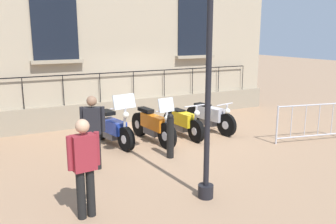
% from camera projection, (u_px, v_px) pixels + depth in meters
% --- Properties ---
extents(ground_plane, '(60.00, 60.00, 0.00)m').
position_uv_depth(ground_plane, '(160.00, 136.00, 10.39)').
color(ground_plane, '#9E7A5B').
extents(building_facade, '(0.82, 10.92, 7.40)m').
position_uv_depth(building_facade, '(127.00, 12.00, 11.68)').
color(building_facade, tan).
rests_on(building_facade, ground_plane).
extents(motorcycle_blue, '(1.94, 0.74, 1.45)m').
position_uv_depth(motorcycle_blue, '(113.00, 129.00, 9.43)').
color(motorcycle_blue, black).
rests_on(motorcycle_blue, ground_plane).
extents(motorcycle_orange, '(2.13, 0.53, 1.32)m').
position_uv_depth(motorcycle_orange, '(153.00, 126.00, 9.71)').
color(motorcycle_orange, black).
rests_on(motorcycle_orange, ground_plane).
extents(motorcycle_yellow, '(1.90, 0.68, 1.01)m').
position_uv_depth(motorcycle_yellow, '(183.00, 123.00, 10.19)').
color(motorcycle_yellow, black).
rests_on(motorcycle_yellow, ground_plane).
extents(motorcycle_silver, '(2.02, 0.70, 0.94)m').
position_uv_depth(motorcycle_silver, '(210.00, 117.00, 10.75)').
color(motorcycle_silver, black).
rests_on(motorcycle_silver, ground_plane).
extents(lamppost, '(0.31, 1.01, 4.88)m').
position_uv_depth(lamppost, '(210.00, 20.00, 5.81)').
color(lamppost, black).
rests_on(lamppost, ground_plane).
extents(crowd_barrier, '(0.52, 2.15, 1.05)m').
position_uv_depth(crowd_barrier, '(312.00, 121.00, 9.75)').
color(crowd_barrier, '#B7B7BF').
rests_on(crowd_barrier, ground_plane).
extents(bollard, '(0.17, 0.17, 1.08)m').
position_uv_depth(bollard, '(170.00, 136.00, 8.44)').
color(bollard, black).
rests_on(bollard, ground_plane).
extents(pedestrian_standing, '(0.35, 0.49, 1.63)m').
position_uv_depth(pedestrian_standing, '(93.00, 129.00, 7.65)').
color(pedestrian_standing, black).
rests_on(pedestrian_standing, ground_plane).
extents(pedestrian_walking, '(0.26, 0.53, 1.64)m').
position_uv_depth(pedestrian_walking, '(84.00, 163.00, 5.60)').
color(pedestrian_walking, black).
rests_on(pedestrian_walking, ground_plane).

